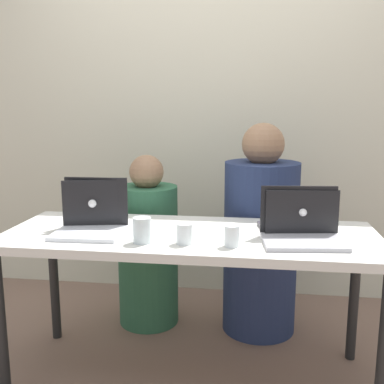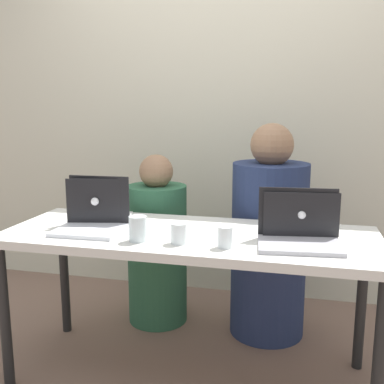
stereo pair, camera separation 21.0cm
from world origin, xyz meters
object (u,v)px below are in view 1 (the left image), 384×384
Objects in this scene: person_on_right at (260,241)px; water_glass_right at (232,237)px; person_on_left at (148,250)px; laptop_back_right at (298,223)px; laptop_back_left at (96,214)px; water_glass_left at (142,232)px; laptop_front_left at (92,221)px; laptop_front_right at (301,230)px; water_glass_center at (185,235)px.

person_on_right reaches higher than water_glass_right.
laptop_back_right is (0.83, -0.47, 0.32)m from person_on_left.
laptop_back_right is 1.08× the size of laptop_back_left.
laptop_back_right is at bearing 167.21° from laptop_back_left.
person_on_right is at bearing -80.15° from laptop_back_right.
laptop_back_right is 3.23× the size of water_glass_left.
laptop_front_left is (-0.12, -0.60, 0.33)m from person_on_left.
laptop_back_left is at bearing 100.33° from laptop_front_left.
laptop_front_right is (0.98, -0.15, -0.00)m from laptop_back_left.
laptop_front_right is 4.05× the size of water_glass_right.
laptop_back_left is at bearing 20.14° from person_on_right.
laptop_back_left is at bearing 74.62° from person_on_left.
person_on_left is at bearing -38.38° from laptop_back_right.
person_on_left reaches higher than laptop_back_right.
water_glass_right is (0.53, -0.73, 0.31)m from person_on_left.
person_on_right is at bearing -162.88° from laptop_back_left.
person_on_right is 0.55m from laptop_back_right.
laptop_front_left is 0.86× the size of laptop_front_right.
laptop_front_left is 0.47m from water_glass_center.
water_glass_left is (0.30, -0.26, -0.00)m from laptop_back_left.
laptop_back_right is 0.39m from water_glass_right.
water_glass_left is at bearing 104.51° from person_on_left.
laptop_back_right is at bearing 153.05° from person_on_left.
person_on_left reaches higher than water_glass_center.
water_glass_left is (0.15, -0.72, 0.32)m from person_on_left.
person_on_right is 3.43× the size of laptop_back_right.
laptop_back_right is 0.98m from laptop_back_left.
person_on_left is at bearing 126.37° from water_glass_right.
person_on_left is at bearing -9.24° from person_on_right.
water_glass_left is at bearing -177.39° from water_glass_center.
water_glass_center is (0.49, -0.25, -0.01)m from laptop_back_left.
laptop_back_right is at bearing 85.15° from laptop_front_right.
laptop_back_left is 3.72× the size of water_glass_center.
water_glass_left is (-0.68, -0.11, -0.00)m from laptop_front_right.
laptop_front_right reaches higher than water_glass_right.
person_on_left is 1.08m from laptop_front_right.
laptop_front_right reaches higher than water_glass_center.
laptop_back_left reaches higher than water_glass_left.
laptop_back_left is at bearing 138.98° from water_glass_left.
person_on_right is 0.77m from water_glass_right.
laptop_front_right is (0.83, -0.61, 0.32)m from person_on_left.
person_on_right reaches higher than laptop_front_left.
person_on_left is 3.14× the size of laptop_back_left.
water_glass_right is 1.01× the size of water_glass_center.
water_glass_left is (-0.67, -0.25, 0.00)m from laptop_back_right.
laptop_back_left reaches higher than water_glass_right.
laptop_back_left is (-0.98, 0.01, 0.00)m from laptop_back_right.
laptop_front_right is 3.29× the size of water_glass_left.
laptop_front_left is (0.03, -0.14, 0.00)m from laptop_back_left.
water_glass_left is at bearing 126.72° from laptop_back_left.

